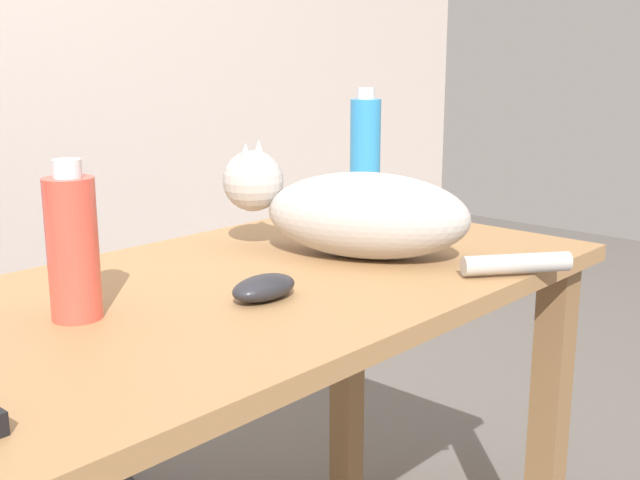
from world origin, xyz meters
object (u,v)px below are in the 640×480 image
(cat, at_px, (354,211))
(water_bottle, at_px, (73,246))
(computer_mouse, at_px, (264,288))
(spray_bottle, at_px, (365,155))

(cat, xyz_separation_m, water_bottle, (-0.51, 0.06, 0.02))
(cat, bearing_deg, computer_mouse, -166.96)
(water_bottle, xyz_separation_m, spray_bottle, (0.82, 0.17, 0.03))
(computer_mouse, bearing_deg, cat, 13.04)
(computer_mouse, bearing_deg, water_bottle, 150.79)
(cat, bearing_deg, spray_bottle, 36.31)
(computer_mouse, xyz_separation_m, spray_bottle, (0.59, 0.29, 0.11))
(water_bottle, relative_size, spray_bottle, 0.78)
(cat, relative_size, water_bottle, 2.64)
(cat, relative_size, computer_mouse, 5.18)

